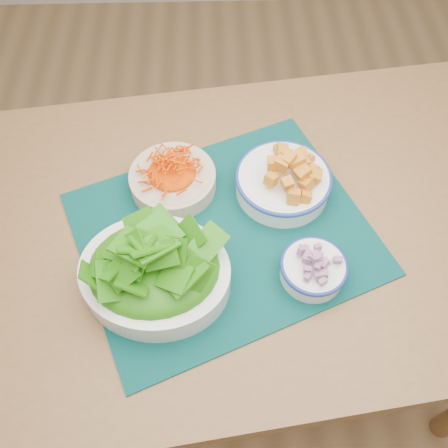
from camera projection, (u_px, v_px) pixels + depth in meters
name	position (u px, v px, depth m)	size (l,w,h in m)	color
ground	(325.00, 364.00, 1.60)	(4.00, 4.00, 0.00)	#AC8153
table	(253.00, 244.00, 1.09)	(1.28, 0.94, 0.75)	brown
placemat	(224.00, 233.00, 0.98)	(0.55, 0.45, 0.00)	#012928
carrot_bowl	(172.00, 177.00, 1.02)	(0.18, 0.18, 0.07)	beige
squash_bowl	(284.00, 178.00, 1.00)	(0.22, 0.22, 0.09)	white
lettuce_bowl	(154.00, 267.00, 0.87)	(0.30, 0.27, 0.13)	white
onion_bowl	(314.00, 267.00, 0.90)	(0.13, 0.13, 0.06)	white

